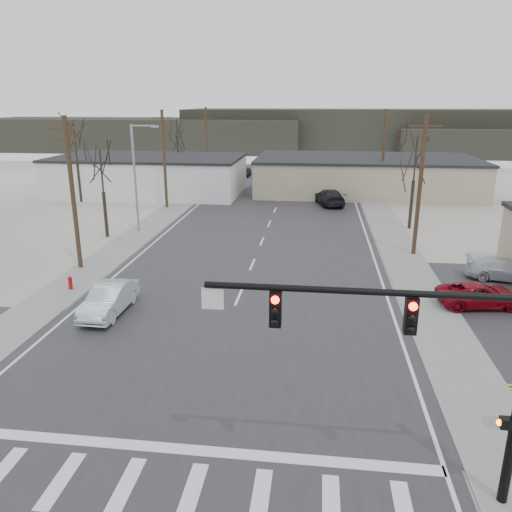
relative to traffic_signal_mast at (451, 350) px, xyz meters
The scene contains 27 objects.
ground 11.07m from the traffic_signal_mast, 141.84° to the left, with size 140.00×140.00×0.00m, color silver.
main_road 23.10m from the traffic_signal_mast, 110.42° to the left, with size 18.00×110.00×0.05m, color #29292C.
cross_road 11.07m from the traffic_signal_mast, 141.84° to the left, with size 90.00×10.00×0.04m, color #29292C.
sidewalk_left 32.41m from the traffic_signal_mast, 125.21° to the left, with size 3.00×90.00×0.06m, color gray.
sidewalk_right 26.75m from the traffic_signal_mast, 84.10° to the left, with size 3.00×90.00×0.06m, color gray.
traffic_signal_mast is the anchor object (origin of this frame).
fire_hydrant 23.39m from the traffic_signal_mast, 141.87° to the left, with size 0.24×0.24×0.87m.
building_left_far 52.07m from the traffic_signal_mast, 117.34° to the left, with size 22.30×12.30×4.50m.
building_right_far 50.31m from the traffic_signal_mast, 87.60° to the left, with size 26.30×14.30×4.30m.
upole_left_b 26.60m from the traffic_signal_mast, 136.81° to the left, with size 2.20×0.30×10.00m.
upole_left_c 42.85m from the traffic_signal_mast, 116.91° to the left, with size 2.20×0.30×10.00m.
upole_left_d 61.35m from the traffic_signal_mast, 108.43° to the left, with size 2.20×0.30×10.00m.
upole_right_a 24.48m from the traffic_signal_mast, 81.52° to the left, with size 2.20×0.30×10.00m.
upole_right_b 46.35m from the traffic_signal_mast, 85.54° to the left, with size 2.20×0.30×10.00m.
streetlight_main 33.84m from the traffic_signal_mast, 123.54° to the left, with size 2.40×0.25×9.00m.
tree_left_near 33.52m from the traffic_signal_mast, 128.57° to the left, with size 3.30×3.30×7.35m.
tree_right_mid 32.56m from the traffic_signal_mast, 81.86° to the left, with size 3.74×3.74×8.33m.
tree_left_far 56.63m from the traffic_signal_mast, 112.75° to the left, with size 3.96×3.96×8.82m.
tree_right_far 58.64m from the traffic_signal_mast, 83.04° to the left, with size 3.52×3.52×7.84m.
tree_left_mid 50.12m from the traffic_signal_mast, 126.63° to the left, with size 3.96×3.96×8.82m.
hill_left 107.17m from the traffic_signal_mast, 113.59° to the left, with size 70.00×18.00×7.00m, color #333026.
hill_center 102.45m from the traffic_signal_mast, 86.02° to the left, with size 80.00×18.00×9.00m, color #333026.
sedan_crossing 18.59m from the traffic_signal_mast, 142.15° to the left, with size 1.63×4.67×1.54m, color #B3BABE.
car_far_a 41.95m from the traffic_signal_mast, 93.17° to the left, with size 2.35×5.77×1.67m, color black.
car_far_b 63.39m from the traffic_signal_mast, 103.17° to the left, with size 1.52×3.78×1.29m, color black.
car_parked_red 16.09m from the traffic_signal_mast, 69.39° to the left, with size 2.13×4.61×1.28m, color maroon.
car_parked_silver 21.29m from the traffic_signal_mast, 66.66° to the left, with size 1.88×4.63×1.34m, color #B8BDC4.
Camera 1 is at (4.29, -18.39, 10.90)m, focal length 35.00 mm.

